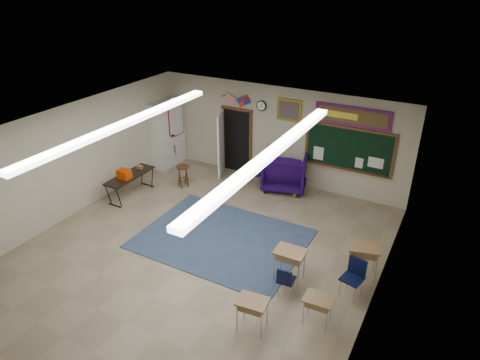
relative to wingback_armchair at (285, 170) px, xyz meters
The scene contains 25 objects.
floor 4.19m from the wingback_armchair, 96.48° to the right, with size 9.00×9.00×0.00m, color #85755C.
back_wall 1.09m from the wingback_armchair, 141.03° to the left, with size 8.00×0.04×3.00m, color #A69E86.
front_wall 8.68m from the wingback_armchair, 93.11° to the right, with size 8.00×0.04×3.00m, color #A69E86.
left_wall 6.15m from the wingback_armchair, 137.31° to the right, with size 0.04×9.00×3.00m, color #A69E86.
right_wall 5.50m from the wingback_armchair, 49.40° to the right, with size 0.04×9.00×3.00m, color #A69E86.
ceiling 4.79m from the wingback_armchair, 96.48° to the right, with size 8.00×9.00×0.04m, color beige.
area_rug 3.38m from the wingback_armchair, 94.61° to the right, with size 4.00×3.00×0.02m, color #324760.
fluorescent_strips 4.77m from the wingback_armchair, 96.48° to the right, with size 3.86×6.00×0.10m, color white, non-canonical shape.
doorway 2.04m from the wingback_armchair, behind, with size 1.10×0.89×2.16m.
chalkboard 1.97m from the wingback_armchair, 11.11° to the left, with size 2.55×0.14×1.30m.
bulletin_board 2.56m from the wingback_armchair, 11.25° to the left, with size 2.10×0.05×0.55m.
framed_art_print 1.79m from the wingback_armchair, 108.90° to the left, with size 0.75×0.05×0.65m.
wall_clock 2.06m from the wingback_armchair, 161.29° to the left, with size 0.32×0.05×0.32m.
wall_flags 2.67m from the wingback_armchair, behind, with size 1.16×0.06×0.70m, color red, non-canonical shape.
storage_cabinet 4.22m from the wingback_armchair, behind, with size 0.59×1.25×2.20m.
wingback_armchair is the anchor object (origin of this frame).
student_chair_reading 0.92m from the wingback_armchair, 157.40° to the right, with size 0.42×0.42×0.84m, color black, non-canonical shape.
student_chair_desk_a 4.81m from the wingback_armchair, 66.42° to the right, with size 0.36×0.36×0.72m, color black, non-canonical shape.
student_chair_desk_b 4.93m from the wingback_armchair, 50.83° to the right, with size 0.43×0.43×0.86m, color black, non-canonical shape.
student_desk_front_left 4.35m from the wingback_armchair, 65.49° to the right, with size 0.65×0.50×0.77m.
student_desk_front_right 4.40m from the wingback_armchair, 44.40° to the right, with size 0.77×0.65×0.79m.
student_desk_back_left 5.85m from the wingback_armchair, 72.66° to the right, with size 0.61×0.49×0.68m.
student_desk_back_right 5.63m from the wingback_armchair, 60.53° to the right, with size 0.55×0.43×0.64m.
folding_table 4.62m from the wingback_armchair, 144.82° to the right, with size 0.55×1.63×0.93m.
wooden_stool 3.13m from the wingback_armchair, 152.82° to the right, with size 0.38×0.38×0.68m.
Camera 1 is at (4.86, -6.77, 6.12)m, focal length 32.00 mm.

